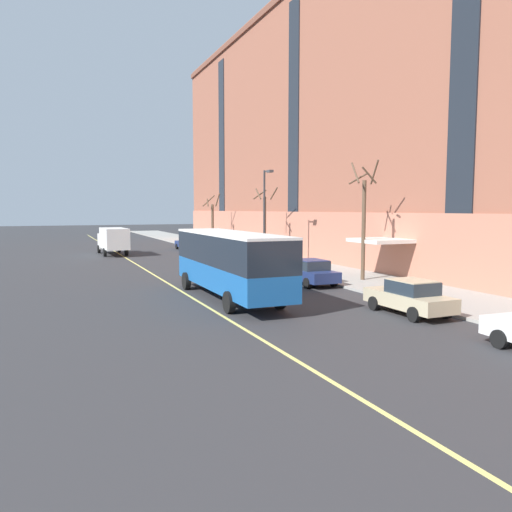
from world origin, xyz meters
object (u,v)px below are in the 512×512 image
object	(u,v)px
street_lamp	(265,208)
parked_car_navy_0	(188,243)
city_bus	(229,260)
parked_car_navy_3	(309,272)
parked_car_black_5	(259,260)
box_truck	(113,239)
street_tree_mid_block	(364,221)
street_tree_far_downtown	(212,221)
parked_car_champagne_6	(410,297)
street_tree_far_uptown	(265,222)
parked_car_red_4	(223,252)

from	to	relation	value
street_lamp	parked_car_navy_0	bearing A→B (deg)	95.47
city_bus	parked_car_navy_3	distance (m)	6.93
city_bus	parked_car_black_5	distance (m)	12.41
street_lamp	box_truck	bearing A→B (deg)	125.05
parked_car_navy_3	street_tree_mid_block	xyz separation A→B (m)	(3.68, -0.37, 3.13)
street_tree_far_downtown	parked_car_champagne_6	bearing A→B (deg)	-95.53
city_bus	street_tree_far_uptown	bearing A→B (deg)	61.00
parked_car_black_5	parked_car_red_4	bearing A→B (deg)	90.33
parked_car_black_5	street_tree_far_uptown	size ratio (longest dim) A/B	0.68
street_tree_far_uptown	street_lamp	world-z (taller)	street_lamp
city_bus	parked_car_champagne_6	bearing A→B (deg)	-47.93
parked_car_navy_3	street_lamp	distance (m)	11.40
box_truck	parked_car_black_5	bearing A→B (deg)	-63.69
parked_car_champagne_6	street_lamp	size ratio (longest dim) A/B	0.57
parked_car_black_5	street_tree_far_downtown	bearing A→B (deg)	80.77
city_bus	box_truck	size ratio (longest dim) A/B	1.58
parked_car_navy_0	city_bus	bearing A→B (deg)	-101.26
street_tree_mid_block	parked_car_red_4	bearing A→B (deg)	102.84
city_bus	street_tree_far_downtown	world-z (taller)	street_tree_far_downtown
parked_car_red_4	street_lamp	xyz separation A→B (m)	(1.79, -5.51, 3.99)
street_tree_far_uptown	parked_car_champagne_6	bearing A→B (deg)	-99.01
city_bus	street_tree_mid_block	size ratio (longest dim) A/B	1.49
parked_car_champagne_6	parked_car_red_4	bearing A→B (deg)	89.69
city_bus	street_lamp	world-z (taller)	street_lamp
parked_car_red_4	street_lamp	distance (m)	7.04
parked_car_navy_3	parked_car_champagne_6	distance (m)	9.46
street_tree_far_uptown	box_truck	bearing A→B (deg)	140.49
parked_car_black_5	street_tree_far_downtown	size ratio (longest dim) A/B	0.69
parked_car_red_4	street_tree_far_downtown	xyz separation A→B (m)	(3.75, 14.59, 2.43)
parked_car_navy_3	street_tree_mid_block	distance (m)	4.85
parked_car_black_5	parked_car_champagne_6	bearing A→B (deg)	-90.61
parked_car_navy_0	parked_car_champagne_6	bearing A→B (deg)	-90.31
box_truck	street_tree_far_downtown	xyz separation A→B (m)	(12.30, 5.36, 1.61)
parked_car_navy_3	parked_car_red_4	world-z (taller)	same
parked_car_navy_0	parked_car_red_4	distance (m)	12.46
parked_car_champagne_6	box_truck	xyz separation A→B (m)	(-8.41, 34.74, 0.82)
parked_car_champagne_6	street_tree_mid_block	bearing A→B (deg)	66.86
city_bus	parked_car_navy_0	xyz separation A→B (m)	(6.23, 31.29, -1.23)
parked_car_champagne_6	street_lamp	distance (m)	20.48
parked_car_navy_0	street_tree_mid_block	distance (m)	29.29
parked_car_black_5	parked_car_champagne_6	size ratio (longest dim) A/B	1.02
street_tree_mid_block	street_tree_far_uptown	distance (m)	15.51
parked_car_black_5	street_tree_mid_block	distance (m)	9.59
parked_car_champagne_6	box_truck	size ratio (longest dim) A/B	0.61
city_bus	street_tree_mid_block	bearing A→B (deg)	13.63
street_tree_mid_block	street_tree_far_uptown	size ratio (longest dim) A/B	1.16
street_tree_mid_block	box_truck	bearing A→B (deg)	115.60
parked_car_red_4	street_tree_far_uptown	xyz separation A→B (m)	(3.76, -0.93, 2.67)
parked_car_navy_3	box_truck	distance (m)	26.73
parked_car_navy_0	street_tree_mid_block	world-z (taller)	street_tree_mid_block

